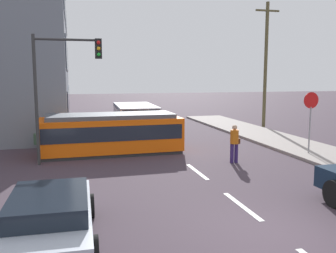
% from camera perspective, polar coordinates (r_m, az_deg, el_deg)
% --- Properties ---
extents(ground_plane, '(120.00, 120.00, 0.00)m').
position_cam_1_polar(ground_plane, '(18.50, 0.45, -3.92)').
color(ground_plane, '#40333D').
extents(lane_stripe_1, '(0.16, 2.40, 0.01)m').
position_cam_1_polar(lane_stripe_1, '(11.25, 11.33, -11.92)').
color(lane_stripe_1, silver).
rests_on(lane_stripe_1, ground).
extents(lane_stripe_2, '(0.16, 2.40, 0.01)m').
position_cam_1_polar(lane_stripe_2, '(14.78, 4.51, -6.96)').
color(lane_stripe_2, silver).
rests_on(lane_stripe_2, ground).
extents(lane_stripe_3, '(0.16, 2.40, 0.01)m').
position_cam_1_polar(lane_stripe_3, '(24.74, -3.47, -0.91)').
color(lane_stripe_3, silver).
rests_on(lane_stripe_3, ground).
extents(lane_stripe_4, '(0.16, 2.40, 0.01)m').
position_cam_1_polar(lane_stripe_4, '(30.60, -5.65, 0.76)').
color(lane_stripe_4, silver).
rests_on(lane_stripe_4, ground).
extents(streetcar_tram, '(6.79, 2.65, 1.93)m').
position_cam_1_polar(streetcar_tram, '(18.30, -8.75, -0.96)').
color(streetcar_tram, '#F95B0C').
rests_on(streetcar_tram, ground).
extents(city_bus, '(2.70, 5.55, 1.82)m').
position_cam_1_polar(city_bus, '(24.97, -5.06, 1.56)').
color(city_bus, '#A9AAB5').
rests_on(city_bus, ground).
extents(pedestrian_crossing, '(0.46, 0.36, 1.67)m').
position_cam_1_polar(pedestrian_crossing, '(16.28, 10.22, -2.29)').
color(pedestrian_crossing, '#321F59').
rests_on(pedestrian_crossing, ground).
extents(parked_sedan_near, '(2.11, 4.45, 1.19)m').
position_cam_1_polar(parked_sedan_near, '(8.99, -17.71, -13.11)').
color(parked_sedan_near, silver).
rests_on(parked_sedan_near, ground).
extents(parked_sedan_mid, '(2.03, 4.51, 1.19)m').
position_cam_1_polar(parked_sedan_mid, '(22.21, -17.19, -0.65)').
color(parked_sedan_mid, '#395C45').
rests_on(parked_sedan_mid, ground).
extents(stop_sign, '(0.76, 0.07, 2.88)m').
position_cam_1_polar(stop_sign, '(18.48, 21.16, 2.42)').
color(stop_sign, gray).
rests_on(stop_sign, sidewalk_curb_right).
extents(traffic_light_mast, '(2.83, 0.33, 5.47)m').
position_cam_1_polar(traffic_light_mast, '(16.28, -16.12, 7.64)').
color(traffic_light_mast, '#333333').
rests_on(traffic_light_mast, ground).
extents(utility_pole_mid, '(1.80, 0.24, 8.90)m').
position_cam_1_polar(utility_pole_mid, '(27.73, 14.84, 9.39)').
color(utility_pole_mid, brown).
rests_on(utility_pole_mid, ground).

